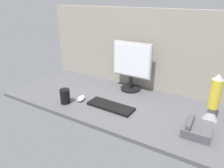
{
  "coord_description": "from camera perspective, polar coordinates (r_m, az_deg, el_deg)",
  "views": [
    {
      "loc": [
        79.1,
        -135.46,
        80.76
      ],
      "look_at": [
        1.36,
        0.0,
        14.0
      ],
      "focal_mm": 33.8,
      "sensor_mm": 36.0,
      "label": 1
    }
  ],
  "objects": [
    {
      "name": "ground_plane",
      "position": [
        1.77,
        0.5,
        -4.53
      ],
      "size": [
        180.0,
        80.0,
        3.0
      ],
      "primitive_type": "cube",
      "color": "#515156"
    },
    {
      "name": "cubicle_wall_back",
      "position": [
        1.96,
        6.18,
        9.55
      ],
      "size": [
        180.0,
        5.0,
        70.47
      ],
      "color": "gray",
      "rests_on": "ground_plane"
    },
    {
      "name": "monitor",
      "position": [
        1.87,
        5.35,
        5.14
      ],
      "size": [
        35.66,
        18.0,
        43.42
      ],
      "color": "black",
      "rests_on": "ground_plane"
    },
    {
      "name": "keyboard",
      "position": [
        1.64,
        -0.37,
        -6.04
      ],
      "size": [
        37.35,
        14.03,
        2.0
      ],
      "primitive_type": "cube",
      "rotation": [
        0.0,
        0.0,
        -0.03
      ],
      "color": "black",
      "rests_on": "ground_plane"
    },
    {
      "name": "mouse",
      "position": [
        1.76,
        -8.34,
        -3.86
      ],
      "size": [
        8.23,
        10.84,
        3.4
      ],
      "primitive_type": "ellipsoid",
      "rotation": [
        0.0,
        0.0,
        0.31
      ],
      "color": "silver",
      "rests_on": "ground_plane"
    },
    {
      "name": "mug_black_travel",
      "position": [
        1.72,
        -12.59,
        -3.26
      ],
      "size": [
        7.8,
        7.8,
        11.84
      ],
      "color": "black",
      "rests_on": "ground_plane"
    },
    {
      "name": "lava_lamp",
      "position": [
        1.58,
        25.75,
        -4.25
      ],
      "size": [
        10.36,
        10.36,
        33.92
      ],
      "color": "#A5A5AD",
      "rests_on": "ground_plane"
    },
    {
      "name": "desk_phone",
      "position": [
        1.45,
        21.87,
        -11.2
      ],
      "size": [
        17.6,
        19.54,
        8.8
      ],
      "color": "#4C4C51",
      "rests_on": "ground_plane"
    }
  ]
}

